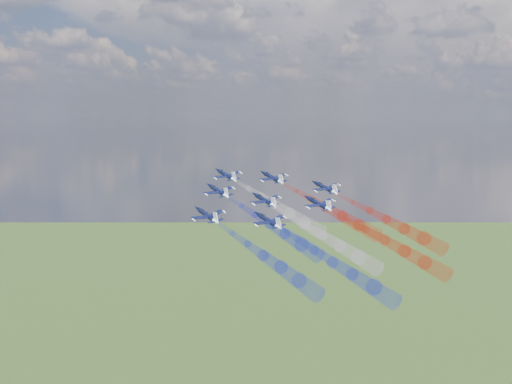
% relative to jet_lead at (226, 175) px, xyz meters
% --- Properties ---
extents(jet_lead, '(15.69, 14.76, 7.55)m').
position_rel_jet_lead_xyz_m(jet_lead, '(0.00, 0.00, 0.00)').
color(jet_lead, black).
extents(trail_lead, '(35.39, 23.33, 14.54)m').
position_rel_jet_lead_xyz_m(trail_lead, '(20.79, -12.05, -6.45)').
color(trail_lead, white).
extents(jet_inner_left, '(15.69, 14.76, 7.55)m').
position_rel_jet_lead_xyz_m(jet_inner_left, '(3.20, -12.16, -3.40)').
color(jet_inner_left, black).
extents(trail_inner_left, '(35.39, 23.33, 14.54)m').
position_rel_jet_lead_xyz_m(trail_inner_left, '(23.99, -24.22, -9.85)').
color(trail_inner_left, '#1A29E0').
extents(jet_inner_right, '(15.69, 14.76, 7.55)m').
position_rel_jet_lead_xyz_m(jet_inner_right, '(13.52, 4.39, -0.65)').
color(jet_inner_right, black).
extents(trail_inner_right, '(35.39, 23.33, 14.54)m').
position_rel_jet_lead_xyz_m(trail_inner_right, '(34.31, -7.66, -7.10)').
color(trail_inner_right, red).
extents(jet_outer_left, '(15.69, 14.76, 7.55)m').
position_rel_jet_lead_xyz_m(jet_outer_left, '(8.52, -29.64, -7.64)').
color(jet_outer_left, black).
extents(trail_outer_left, '(35.39, 23.33, 14.54)m').
position_rel_jet_lead_xyz_m(trail_outer_left, '(29.31, -41.69, -14.09)').
color(trail_outer_left, '#1A29E0').
extents(jet_center_third, '(15.69, 14.76, 7.55)m').
position_rel_jet_lead_xyz_m(jet_center_third, '(17.22, -11.10, -5.50)').
color(jet_center_third, black).
extents(trail_center_third, '(35.39, 23.33, 14.54)m').
position_rel_jet_lead_xyz_m(trail_center_third, '(38.01, -23.16, -11.95)').
color(trail_center_third, white).
extents(jet_outer_right, '(15.69, 14.76, 7.55)m').
position_rel_jet_lead_xyz_m(jet_outer_right, '(29.88, 5.94, -3.21)').
color(jet_outer_right, black).
extents(trail_outer_right, '(35.39, 23.33, 14.54)m').
position_rel_jet_lead_xyz_m(trail_outer_right, '(50.67, -6.11, -9.65)').
color(trail_outer_right, red).
extents(jet_rear_left, '(15.69, 14.76, 7.55)m').
position_rel_jet_lead_xyz_m(jet_rear_left, '(23.82, -24.72, -8.84)').
color(jet_rear_left, black).
extents(trail_rear_left, '(35.39, 23.33, 14.54)m').
position_rel_jet_lead_xyz_m(trail_rear_left, '(44.61, -36.78, -15.29)').
color(trail_rear_left, '#1A29E0').
extents(jet_rear_right, '(15.69, 14.76, 7.55)m').
position_rel_jet_lead_xyz_m(jet_rear_right, '(32.40, -8.91, -5.93)').
color(jet_rear_right, black).
extents(trail_rear_right, '(35.39, 23.33, 14.54)m').
position_rel_jet_lead_xyz_m(trail_rear_right, '(53.19, -20.97, -12.38)').
color(trail_rear_right, red).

